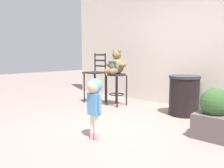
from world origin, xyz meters
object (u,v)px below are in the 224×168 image
Objects in this scene: bar_stool_with_teddy at (117,82)px; bar_chair_empty at (96,75)px; planter_with_shrub at (214,115)px; teddy_bear at (116,65)px; trash_bin at (184,95)px; child_walking at (94,96)px.

bar_chair_empty is at bearing -171.51° from bar_stool_with_teddy.
teddy_bear is at bearing 165.50° from planter_with_shrub.
trash_bin is (1.51, 0.26, -0.54)m from teddy_bear.
bar_stool_with_teddy is at bearing -23.92° from child_walking.
teddy_bear is 0.79× the size of planter_with_shrub.
child_walking is at bearing -43.55° from bar_chair_empty.
trash_bin reaches higher than bar_stool_with_teddy.
trash_bin is 2.15m from bar_chair_empty.
child_walking is at bearing -56.12° from bar_stool_with_teddy.
child_walking is (1.22, -1.81, 0.08)m from bar_stool_with_teddy.
child_walking is 1.10× the size of trash_bin.
child_walking is 0.70× the size of bar_chair_empty.
bar_stool_with_teddy is 2.19m from child_walking.
child_walking reaches higher than planter_with_shrub.
teddy_bear is 0.65m from bar_chair_empty.
teddy_bear reaches higher than trash_bin.
teddy_bear is at bearing -23.50° from child_walking.
teddy_bear is 0.66× the size of child_walking.
child_walking is 1.19× the size of planter_with_shrub.
bar_chair_empty is (-0.60, -0.06, -0.25)m from teddy_bear.
teddy_bear reaches higher than child_walking.
bar_chair_empty reaches higher than child_walking.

